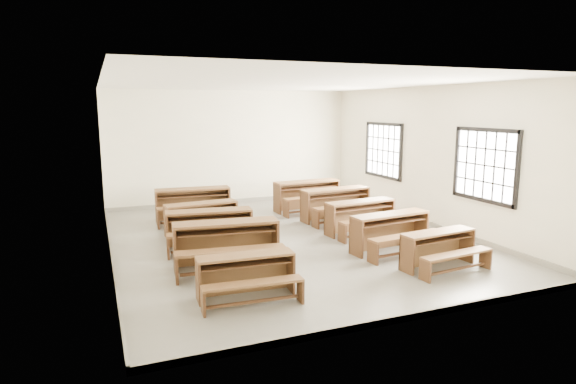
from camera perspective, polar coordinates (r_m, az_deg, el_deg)
name	(u,v)px	position (r m, az deg, el deg)	size (l,w,h in m)	color
room	(292,136)	(9.82, 0.49, 6.62)	(8.50, 8.50, 3.20)	slate
desk_set_0	(246,273)	(7.04, -4.94, -9.55)	(1.45, 0.82, 0.63)	brown
desk_set_1	(227,241)	(8.31, -7.27, -5.82)	(1.88, 1.12, 0.80)	brown
desk_set_2	(210,226)	(9.53, -9.27, -4.02)	(1.75, 1.05, 0.75)	brown
desk_set_3	(202,216)	(10.54, -10.13, -2.85)	(1.62, 0.95, 0.70)	brown
desk_set_4	(193,202)	(11.85, -11.16, -1.18)	(1.83, 1.04, 0.80)	brown
desk_set_5	(440,247)	(8.67, 17.54, -6.22)	(1.47, 0.87, 0.63)	brown
desk_set_6	(392,229)	(9.41, 12.19, -4.36)	(1.70, 1.02, 0.73)	brown
desk_set_7	(361,215)	(10.60, 8.69, -2.66)	(1.67, 0.97, 0.72)	brown
desk_set_8	(336,202)	(11.76, 5.77, -1.18)	(1.78, 1.01, 0.78)	brown
desk_set_9	(308,193)	(12.79, 2.36, -0.17)	(1.82, 1.02, 0.80)	brown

